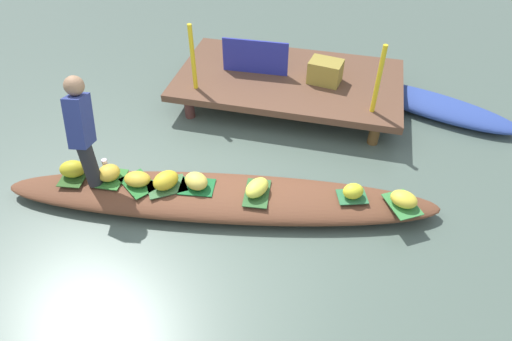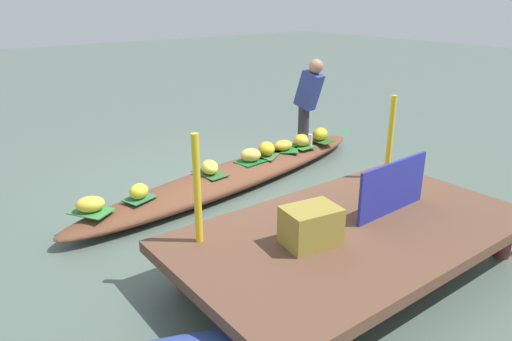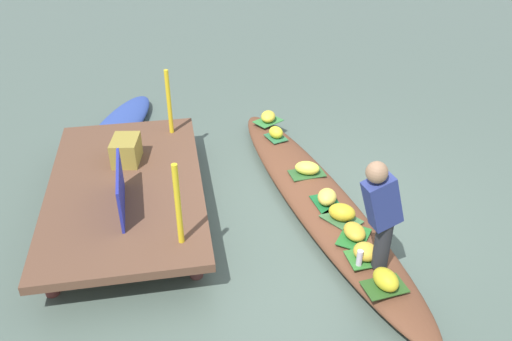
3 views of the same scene
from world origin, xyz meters
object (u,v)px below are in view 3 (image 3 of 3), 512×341
object	(u,v)px
banana_bunch_6	(354,232)
banana_bunch_7	(365,252)
banana_bunch_5	(307,168)
banana_bunch_4	(342,212)
vendor_boat	(318,200)
water_bottle	(360,258)
banana_bunch_1	(327,197)
produce_crate	(126,150)
banana_bunch_3	(268,116)
banana_bunch_0	(276,132)
market_banner	(120,189)
moored_boat	(118,128)
banana_bunch_2	(386,279)
vendor_person	(381,210)

from	to	relation	value
banana_bunch_6	banana_bunch_7	distance (m)	0.34
banana_bunch_5	banana_bunch_4	bearing A→B (deg)	-172.29
banana_bunch_7	vendor_boat	bearing A→B (deg)	5.74
vendor_boat	water_bottle	bearing A→B (deg)	171.89
banana_bunch_1	banana_bunch_6	distance (m)	0.66
produce_crate	vendor_boat	bearing A→B (deg)	-110.58
banana_bunch_1	produce_crate	size ratio (longest dim) A/B	0.62
vendor_boat	banana_bunch_3	bearing A→B (deg)	-2.50
vendor_boat	banana_bunch_7	distance (m)	1.27
banana_bunch_7	water_bottle	bearing A→B (deg)	132.99
banana_bunch_1	banana_bunch_0	bearing A→B (deg)	8.49
market_banner	produce_crate	xyz separation A→B (m)	(1.01, -0.02, -0.09)
banana_bunch_5	market_banner	bearing A→B (deg)	104.22
banana_bunch_4	banana_bunch_7	xyz separation A→B (m)	(-0.67, -0.03, -0.01)
vendor_boat	banana_bunch_3	xyz separation A→B (m)	(1.96, 0.24, 0.21)
moored_boat	banana_bunch_1	distance (m)	3.68
banana_bunch_2	banana_bunch_4	xyz separation A→B (m)	(1.09, 0.07, -0.00)
banana_bunch_1	banana_bunch_7	distance (m)	1.00
vendor_boat	banana_bunch_1	distance (m)	0.33
banana_bunch_2	banana_bunch_7	distance (m)	0.42
vendor_boat	moored_boat	world-z (taller)	vendor_boat
banana_bunch_6	vendor_person	bearing A→B (deg)	-176.70
moored_boat	market_banner	world-z (taller)	market_banner
moored_boat	banana_bunch_7	world-z (taller)	banana_bunch_7
banana_bunch_2	produce_crate	distance (m)	3.52
banana_bunch_3	market_banner	world-z (taller)	market_banner
banana_bunch_2	banana_bunch_7	size ratio (longest dim) A/B	1.16
banana_bunch_0	banana_bunch_6	xyz separation A→B (m)	(-2.33, -0.36, -0.01)
banana_bunch_0	banana_bunch_6	size ratio (longest dim) A/B	0.76
vendor_boat	banana_bunch_6	xyz separation A→B (m)	(-0.90, -0.13, 0.20)
vendor_person	banana_bunch_1	bearing A→B (deg)	6.89
banana_bunch_7	market_banner	world-z (taller)	market_banner
vendor_boat	moored_boat	size ratio (longest dim) A/B	2.02
banana_bunch_3	banana_bunch_7	world-z (taller)	banana_bunch_7
banana_bunch_6	vendor_person	distance (m)	0.79
banana_bunch_1	produce_crate	distance (m)	2.56
banana_bunch_3	banana_bunch_7	bearing A→B (deg)	-173.51
produce_crate	market_banner	bearing A→B (deg)	179.10
banana_bunch_2	produce_crate	xyz separation A→B (m)	(2.52, 2.45, 0.22)
produce_crate	banana_bunch_4	bearing A→B (deg)	-121.12
banana_bunch_0	banana_bunch_3	bearing A→B (deg)	1.00
banana_bunch_2	banana_bunch_7	xyz separation A→B (m)	(0.42, 0.04, -0.01)
banana_bunch_2	moored_boat	bearing A→B (deg)	33.37
banana_bunch_5	produce_crate	bearing A→B (deg)	78.95
banana_bunch_7	vendor_person	size ratio (longest dim) A/B	0.20
moored_boat	banana_bunch_7	size ratio (longest dim) A/B	9.66
produce_crate	banana_bunch_5	bearing A→B (deg)	-101.05
moored_boat	banana_bunch_6	distance (m)	4.24
banana_bunch_0	banana_bunch_4	xyz separation A→B (m)	(-2.01, -0.33, 0.01)
banana_bunch_4	banana_bunch_0	bearing A→B (deg)	9.21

